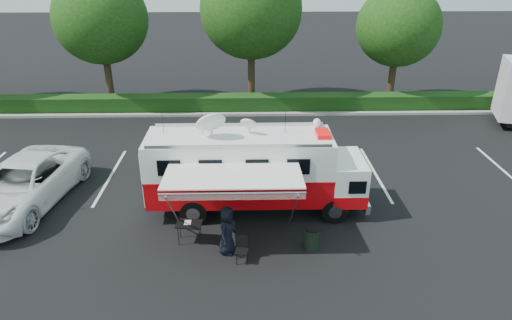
{
  "coord_description": "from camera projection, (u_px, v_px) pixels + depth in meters",
  "views": [
    {
      "loc": [
        -0.37,
        -15.44,
        9.38
      ],
      "look_at": [
        0.0,
        0.5,
        1.9
      ],
      "focal_mm": 32.0,
      "sensor_mm": 36.0,
      "label": 1
    }
  ],
  "objects": [
    {
      "name": "back_border",
      "position": [
        270.0,
        26.0,
        27.54
      ],
      "size": [
        60.0,
        6.14,
        8.87
      ],
      "color": "#9E998E",
      "rests_on": "ground_plane"
    },
    {
      "name": "awning",
      "position": [
        233.0,
        180.0,
        14.72
      ],
      "size": [
        4.51,
        2.35,
        2.73
      ],
      "color": "white",
      "rests_on": "ground_plane"
    },
    {
      "name": "trash_bin",
      "position": [
        312.0,
        238.0,
        15.47
      ],
      "size": [
        0.55,
        0.55,
        0.82
      ],
      "color": "black",
      "rests_on": "ground_plane"
    },
    {
      "name": "stall_lines",
      "position": [
        244.0,
        175.0,
        20.67
      ],
      "size": [
        24.12,
        5.5,
        0.01
      ],
      "color": "silver",
      "rests_on": "ground_plane"
    },
    {
      "name": "folding_chair",
      "position": [
        242.0,
        247.0,
        14.84
      ],
      "size": [
        0.49,
        0.51,
        0.87
      ],
      "color": "black",
      "rests_on": "ground_plane"
    },
    {
      "name": "person",
      "position": [
        228.0,
        252.0,
        15.45
      ],
      "size": [
        0.82,
        0.99,
        1.73
      ],
      "primitive_type": "imported",
      "rotation": [
        0.0,
        0.0,
        1.2
      ],
      "color": "black",
      "rests_on": "ground_plane"
    },
    {
      "name": "folding_table",
      "position": [
        189.0,
        224.0,
        15.71
      ],
      "size": [
        0.95,
        0.72,
        0.75
      ],
      "color": "black",
      "rests_on": "ground_plane"
    },
    {
      "name": "white_suv",
      "position": [
        27.0,
        204.0,
        18.33
      ],
      "size": [
        3.91,
        6.83,
        1.79
      ],
      "primitive_type": "imported",
      "rotation": [
        0.0,
        0.0,
        -0.15
      ],
      "color": "white",
      "rests_on": "ground_plane"
    },
    {
      "name": "ground_plane",
      "position": [
        256.0,
        209.0,
        17.97
      ],
      "size": [
        120.0,
        120.0,
        0.0
      ],
      "primitive_type": "plane",
      "color": "black",
      "rests_on": "ground"
    },
    {
      "name": "command_truck",
      "position": [
        254.0,
        170.0,
        17.24
      ],
      "size": [
        8.27,
        2.28,
        3.97
      ],
      "color": "black",
      "rests_on": "ground_plane"
    }
  ]
}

